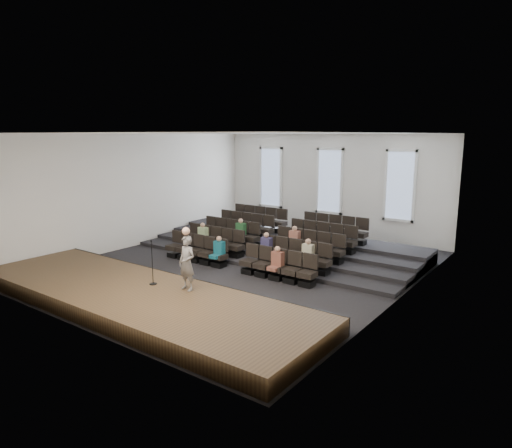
{
  "coord_description": "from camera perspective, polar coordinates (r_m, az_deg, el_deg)",
  "views": [
    {
      "loc": [
        10.29,
        -13.28,
        4.95
      ],
      "look_at": [
        0.23,
        0.5,
        1.6
      ],
      "focal_mm": 32.0,
      "sensor_mm": 36.0,
      "label": 1
    }
  ],
  "objects": [
    {
      "name": "wall_front",
      "position": [
        12.29,
        -22.07,
        -1.22
      ],
      "size": [
        12.0,
        0.04,
        5.0
      ],
      "primitive_type": "cube",
      "color": "white",
      "rests_on": "ground"
    },
    {
      "name": "wall_back",
      "position": [
        22.89,
        9.24,
        4.83
      ],
      "size": [
        12.0,
        0.04,
        5.0
      ],
      "primitive_type": "cube",
      "color": "white",
      "rests_on": "ground"
    },
    {
      "name": "wall_left",
      "position": [
        21.17,
        -14.65,
        4.11
      ],
      "size": [
        0.04,
        14.0,
        5.0
      ],
      "primitive_type": "cube",
      "color": "white",
      "rests_on": "ground"
    },
    {
      "name": "seating_rows",
      "position": [
        18.54,
        1.33,
        -2.2
      ],
      "size": [
        6.8,
        4.7,
        1.67
      ],
      "color": "black",
      "rests_on": "ground"
    },
    {
      "name": "risers",
      "position": [
        19.98,
        4.0,
        -2.68
      ],
      "size": [
        11.8,
        4.8,
        0.6
      ],
      "color": "black",
      "rests_on": "ground"
    },
    {
      "name": "mic_stand",
      "position": [
        14.15,
        -12.8,
        -5.77
      ],
      "size": [
        0.23,
        0.23,
        1.37
      ],
      "color": "black",
      "rests_on": "stage"
    },
    {
      "name": "speaker",
      "position": [
        13.36,
        -8.63,
        -4.86
      ],
      "size": [
        0.61,
        0.42,
        1.61
      ],
      "primitive_type": "imported",
      "rotation": [
        0.0,
        0.0,
        -0.07
      ],
      "color": "slate",
      "rests_on": "stage"
    },
    {
      "name": "ceiling",
      "position": [
        16.8,
        -1.66,
        11.31
      ],
      "size": [
        12.0,
        14.0,
        0.02
      ],
      "primitive_type": "cube",
      "color": "white",
      "rests_on": "ground"
    },
    {
      "name": "stage_lip",
      "position": [
        15.06,
        -9.4,
        -7.23
      ],
      "size": [
        11.8,
        0.06,
        0.52
      ],
      "primitive_type": "cube",
      "color": "black",
      "rests_on": "ground"
    },
    {
      "name": "ground",
      "position": [
        17.51,
        -1.57,
        -5.31
      ],
      "size": [
        14.0,
        14.0,
        0.0
      ],
      "primitive_type": "plane",
      "color": "black",
      "rests_on": "ground"
    },
    {
      "name": "wall_right",
      "position": [
        14.16,
        18.04,
        0.6
      ],
      "size": [
        0.04,
        14.0,
        5.0
      ],
      "primitive_type": "cube",
      "color": "white",
      "rests_on": "ground"
    },
    {
      "name": "stage",
      "position": [
        13.96,
        -14.64,
        -8.95
      ],
      "size": [
        11.8,
        3.6,
        0.5
      ],
      "primitive_type": "cube",
      "color": "#4A361F",
      "rests_on": "ground"
    },
    {
      "name": "windows",
      "position": [
        22.81,
        9.18,
        5.31
      ],
      "size": [
        8.44,
        0.1,
        3.24
      ],
      "color": "white",
      "rests_on": "wall_back"
    },
    {
      "name": "audience",
      "position": [
        17.49,
        0.04,
        -2.52
      ],
      "size": [
        5.45,
        2.64,
        1.1
      ],
      "color": "#16606F",
      "rests_on": "seating_rows"
    }
  ]
}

